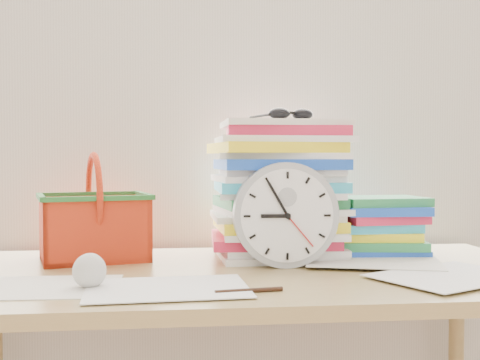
{
  "coord_description": "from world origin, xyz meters",
  "views": [
    {
      "loc": [
        -0.17,
        0.24,
        1.0
      ],
      "look_at": [
        -0.02,
        1.6,
        0.96
      ],
      "focal_mm": 45.0,
      "sensor_mm": 36.0,
      "label": 1
    }
  ],
  "objects": [
    {
      "name": "sunglasses",
      "position": [
        0.13,
        1.74,
        1.12
      ],
      "size": [
        0.17,
        0.16,
        0.03
      ],
      "primitive_type": null,
      "rotation": [
        0.0,
        0.0,
        0.33
      ],
      "color": "black",
      "rests_on": "paper_stack"
    },
    {
      "name": "curtain",
      "position": [
        0.0,
        1.98,
        1.3
      ],
      "size": [
        2.4,
        0.01,
        2.5
      ],
      "primitive_type": "cube",
      "color": "silver",
      "rests_on": "room_shell"
    },
    {
      "name": "clock",
      "position": [
        0.09,
        1.63,
        0.87
      ],
      "size": [
        0.25,
        0.05,
        0.25
      ],
      "primitive_type": "cylinder",
      "rotation": [
        1.57,
        0.0,
        0.0
      ],
      "color": "#A3A7AB",
      "rests_on": "desk"
    },
    {
      "name": "book_stack",
      "position": [
        0.36,
        1.76,
        0.83
      ],
      "size": [
        0.27,
        0.21,
        0.15
      ],
      "primitive_type": null,
      "rotation": [
        0.0,
        0.0,
        -0.03
      ],
      "color": "white",
      "rests_on": "desk"
    },
    {
      "name": "scattered_papers",
      "position": [
        0.0,
        1.6,
        0.76
      ],
      "size": [
        1.26,
        0.42,
        0.02
      ],
      "primitive_type": null,
      "color": "white",
      "rests_on": "desk"
    },
    {
      "name": "desk",
      "position": [
        0.0,
        1.6,
        0.68
      ],
      "size": [
        1.4,
        0.7,
        0.75
      ],
      "color": "#9B8048",
      "rests_on": "ground"
    },
    {
      "name": "basket",
      "position": [
        -0.37,
        1.78,
        0.88
      ],
      "size": [
        0.31,
        0.27,
        0.26
      ],
      "primitive_type": null,
      "rotation": [
        0.0,
        0.0,
        0.26
      ],
      "color": "red",
      "rests_on": "desk"
    },
    {
      "name": "pen",
      "position": [
        -0.03,
        1.36,
        0.75
      ],
      "size": [
        0.13,
        0.03,
        0.01
      ],
      "primitive_type": "cylinder",
      "rotation": [
        0.0,
        1.57,
        0.15
      ],
      "color": "black",
      "rests_on": "desk"
    },
    {
      "name": "crumpled_ball",
      "position": [
        -0.33,
        1.44,
        0.78
      ],
      "size": [
        0.07,
        0.07,
        0.07
      ],
      "primitive_type": "sphere",
      "color": "silver",
      "rests_on": "desk"
    },
    {
      "name": "paper_stack",
      "position": [
        0.1,
        1.77,
        0.93
      ],
      "size": [
        0.36,
        0.3,
        0.35
      ],
      "primitive_type": null,
      "rotation": [
        0.0,
        0.0,
        0.04
      ],
      "color": "white",
      "rests_on": "desk"
    }
  ]
}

